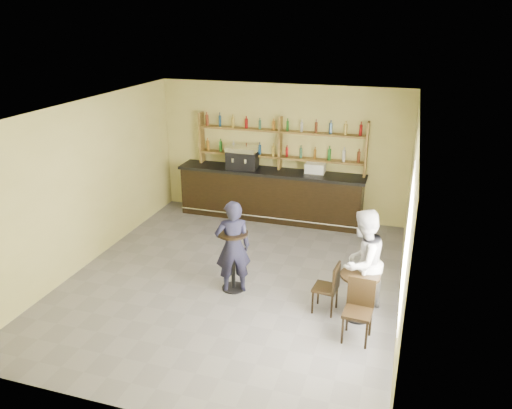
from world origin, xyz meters
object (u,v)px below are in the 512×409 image
(pastry_case, at_px, (315,169))
(chair_south, at_px, (358,312))
(bar_counter, at_px, (270,195))
(man_main, at_px, (233,247))
(patron_second, at_px, (362,262))
(espresso_machine, at_px, (242,157))
(chair_west, at_px, (325,287))
(pedestal_table, at_px, (233,261))
(cafe_table, at_px, (358,296))

(pastry_case, height_order, chair_south, pastry_case)
(bar_counter, distance_m, pastry_case, 1.30)
(man_main, distance_m, patron_second, 2.23)
(pastry_case, xyz_separation_m, patron_second, (1.46, -3.49, -0.45))
(espresso_machine, height_order, chair_south, espresso_machine)
(chair_west, relative_size, patron_second, 0.49)
(pastry_case, bearing_deg, bar_counter, 170.19)
(pedestal_table, bearing_deg, cafe_table, -6.88)
(chair_west, height_order, patron_second, patron_second)
(man_main, distance_m, chair_west, 1.75)
(bar_counter, xyz_separation_m, cafe_table, (2.53, -3.72, -0.20))
(bar_counter, bearing_deg, pedestal_table, -85.45)
(pastry_case, relative_size, man_main, 0.27)
(pastry_case, distance_m, patron_second, 3.80)
(patron_second, bearing_deg, pastry_case, -129.32)
(bar_counter, height_order, patron_second, patron_second)
(bar_counter, xyz_separation_m, pastry_case, (1.06, 0.00, 0.74))
(pedestal_table, xyz_separation_m, patron_second, (2.24, -0.04, 0.34))
(chair_west, bearing_deg, cafe_table, 90.89)
(chair_west, bearing_deg, man_main, -89.81)
(bar_counter, relative_size, patron_second, 2.48)
(bar_counter, bearing_deg, pastry_case, 0.00)
(chair_west, distance_m, chair_south, 0.89)
(cafe_table, bearing_deg, bar_counter, 124.20)
(patron_second, bearing_deg, cafe_table, 30.05)
(pedestal_table, relative_size, chair_south, 1.16)
(bar_counter, bearing_deg, cafe_table, -55.80)
(espresso_machine, distance_m, chair_west, 4.66)
(pedestal_table, bearing_deg, pastry_case, 77.13)
(espresso_machine, xyz_separation_m, cafe_table, (3.24, -3.72, -1.07))
(bar_counter, xyz_separation_m, espresso_machine, (-0.71, 0.00, 0.87))
(bar_counter, relative_size, man_main, 2.60)
(patron_second, bearing_deg, chair_south, 32.01)
(pastry_case, distance_m, man_main, 3.61)
(patron_second, bearing_deg, bar_counter, -116.15)
(pedestal_table, distance_m, chair_south, 2.46)
(bar_counter, distance_m, chair_west, 4.17)
(bar_counter, bearing_deg, man_main, -85.22)
(pastry_case, bearing_deg, espresso_machine, 170.19)
(patron_second, bearing_deg, man_main, -61.78)
(chair_west, xyz_separation_m, chair_south, (0.60, -0.65, 0.04))
(espresso_machine, relative_size, pedestal_table, 0.65)
(pastry_case, xyz_separation_m, man_main, (-0.77, -3.49, -0.49))
(cafe_table, xyz_separation_m, chair_south, (0.05, -0.60, 0.08))
(man_main, bearing_deg, bar_counter, -111.74)
(man_main, height_order, chair_west, man_main)
(espresso_machine, relative_size, patron_second, 0.40)
(bar_counter, distance_m, cafe_table, 4.50)
(espresso_machine, distance_m, pedestal_table, 3.70)
(man_main, relative_size, chair_west, 1.95)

